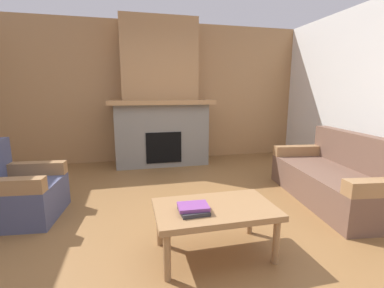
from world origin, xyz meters
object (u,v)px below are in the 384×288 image
couch (337,179)px  armchair (16,193)px  fireplace (160,103)px  coffee_table (215,213)px

couch → armchair: 3.78m
fireplace → armchair: 2.84m
couch → coffee_table: bearing=-158.2°
armchair → couch: bearing=-5.7°
couch → armchair: size_ratio=2.23×
armchair → coffee_table: 2.20m
couch → fireplace: bearing=129.3°
fireplace → couch: size_ratio=1.43×
couch → coffee_table: 2.02m
fireplace → couch: (1.95, -2.38, -0.88)m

